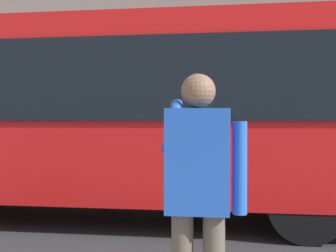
{
  "coord_description": "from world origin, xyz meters",
  "views": [
    {
      "loc": [
        -0.04,
        7.2,
        1.56
      ],
      "look_at": [
        1.03,
        0.12,
        1.46
      ],
      "focal_mm": 48.37,
      "sensor_mm": 36.0,
      "label": 1
    }
  ],
  "objects": [
    {
      "name": "red_bus",
      "position": [
        2.09,
        0.25,
        1.68
      ],
      "size": [
        9.05,
        2.54,
        3.08
      ],
      "color": "red",
      "rests_on": "ground_plane"
    },
    {
      "name": "ground_plane",
      "position": [
        0.0,
        0.0,
        0.0
      ],
      "size": [
        60.0,
        60.0,
        0.0
      ],
      "primitive_type": "plane",
      "color": "#2B2B2D"
    },
    {
      "name": "pedestrian_photographer",
      "position": [
        0.19,
        4.35,
        1.14
      ],
      "size": [
        0.53,
        0.52,
        1.7
      ],
      "color": "#4C4238",
      "rests_on": "sidewalk_curb"
    }
  ]
}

